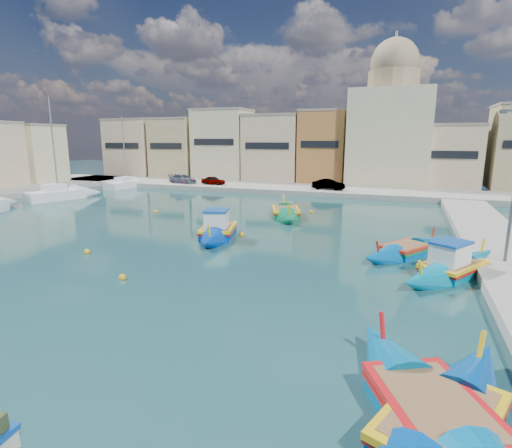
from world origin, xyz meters
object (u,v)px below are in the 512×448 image
at_px(luzzu_green, 286,213).
at_px(yacht_north, 133,184).
at_px(church_block, 390,124).
at_px(luzzu_blue_south, 440,429).
at_px(luzzu_blue_cabin, 218,231).
at_px(luzzu_cyan_mid, 406,251).
at_px(luzzu_cyan_south, 433,417).
at_px(yacht_midnorth, 71,194).
at_px(luzzu_turquoise_cabin, 453,269).

height_order(luzzu_green, yacht_north, yacht_north).
bearing_deg(church_block, luzzu_blue_south, -85.64).
bearing_deg(church_block, luzzu_blue_cabin, -105.91).
bearing_deg(luzzu_cyan_mid, church_block, 94.93).
distance_m(luzzu_cyan_mid, luzzu_cyan_south, 14.81).
height_order(luzzu_cyan_mid, yacht_midnorth, yacht_midnorth).
distance_m(luzzu_cyan_mid, luzzu_green, 12.98).
bearing_deg(yacht_midnorth, luzzu_blue_south, -35.08).
height_order(church_block, luzzu_blue_south, church_block).
distance_m(luzzu_cyan_mid, yacht_midnorth, 36.73).
distance_m(luzzu_turquoise_cabin, luzzu_blue_south, 12.28).
bearing_deg(yacht_midnorth, luzzu_blue_cabin, -23.55).
bearing_deg(luzzu_blue_south, luzzu_cyan_mid, 93.12).
bearing_deg(church_block, luzzu_cyan_mid, -85.07).
height_order(luzzu_turquoise_cabin, luzzu_cyan_south, luzzu_turquoise_cabin).
bearing_deg(luzzu_blue_cabin, luzzu_blue_south, -49.68).
xyz_separation_m(luzzu_blue_cabin, luzzu_cyan_mid, (12.13, -0.15, -0.13)).
relative_size(luzzu_blue_cabin, luzzu_cyan_south, 1.03).
relative_size(church_block, yacht_north, 1.88).
height_order(luzzu_cyan_mid, yacht_north, yacht_north).
relative_size(luzzu_cyan_mid, luzzu_green, 0.86).
height_order(luzzu_blue_cabin, luzzu_blue_south, luzzu_blue_cabin).
bearing_deg(luzzu_cyan_south, luzzu_blue_cabin, 130.61).
bearing_deg(luzzu_blue_south, luzzu_green, 114.19).
bearing_deg(luzzu_blue_cabin, yacht_midnorth, 156.45).
distance_m(luzzu_turquoise_cabin, luzzu_blue_cabin, 14.60).
height_order(luzzu_turquoise_cabin, luzzu_blue_south, luzzu_turquoise_cabin).
xyz_separation_m(luzzu_cyan_mid, yacht_midnorth, (-35.27, 10.24, 0.22)).
xyz_separation_m(luzzu_cyan_mid, yacht_north, (-35.45, 21.45, 0.16)).
distance_m(luzzu_blue_cabin, luzzu_blue_south, 20.01).
relative_size(luzzu_cyan_mid, luzzu_blue_south, 0.83).
bearing_deg(luzzu_blue_south, yacht_north, 134.78).
height_order(luzzu_cyan_south, yacht_midnorth, yacht_midnorth).
xyz_separation_m(luzzu_blue_cabin, luzzu_blue_south, (12.95, -15.26, -0.10)).
bearing_deg(luzzu_blue_south, luzzu_blue_cabin, 130.32).
relative_size(church_block, luzzu_blue_south, 2.16).
relative_size(luzzu_green, yacht_north, 0.85).
xyz_separation_m(church_block, yacht_north, (-32.62, -11.32, -8.01)).
height_order(luzzu_cyan_mid, luzzu_green, luzzu_green).
distance_m(luzzu_green, yacht_north, 28.74).
bearing_deg(luzzu_cyan_south, yacht_north, 134.92).
distance_m(luzzu_blue_south, yacht_north, 51.50).
xyz_separation_m(luzzu_turquoise_cabin, luzzu_cyan_south, (-1.46, -11.89, -0.05)).
distance_m(luzzu_cyan_south, yacht_midnorth, 43.81).
distance_m(church_block, luzzu_blue_cabin, 34.86).
bearing_deg(luzzu_turquoise_cabin, church_block, 97.94).
relative_size(luzzu_blue_cabin, luzzu_green, 1.01).
height_order(church_block, yacht_midnorth, church_block).
xyz_separation_m(luzzu_blue_cabin, yacht_midnorth, (-23.14, 10.09, 0.10)).
distance_m(luzzu_green, yacht_midnorth, 25.54).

